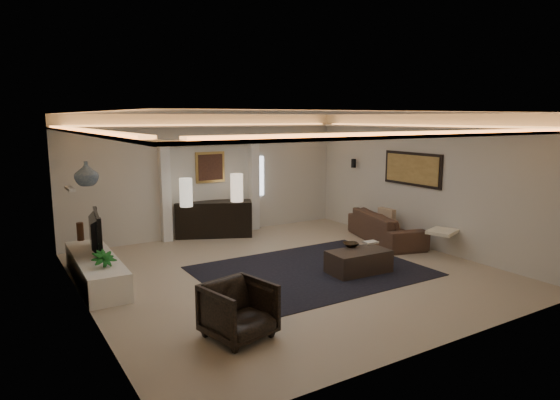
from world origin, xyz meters
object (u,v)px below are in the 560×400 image
sofa (386,227)px  armchair (239,311)px  console (214,220)px  coffee_table (359,262)px

sofa → armchair: armchair is taller
console → armchair: 5.56m
console → coffee_table: bearing=-49.5°
console → sofa: console is taller
armchair → sofa: bearing=14.8°
console → sofa: 4.06m
sofa → armchair: bearing=133.6°
armchair → console: bearing=56.6°
console → coffee_table: (1.13, -3.96, -0.20)m
sofa → coffee_table: 2.52m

